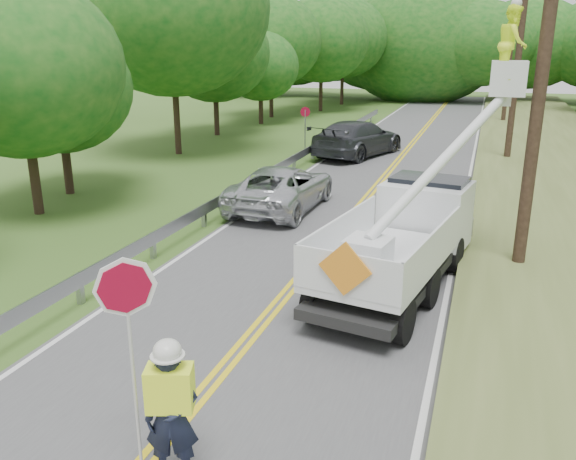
% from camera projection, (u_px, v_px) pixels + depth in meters
% --- Properties ---
extents(road, '(7.20, 96.00, 0.03)m').
position_uv_depth(road, '(361.00, 205.00, 20.59)').
color(road, '#4C4C4E').
rests_on(road, ground).
extents(guardrail, '(0.18, 48.00, 0.77)m').
position_uv_depth(guardrail, '(263.00, 177.00, 22.47)').
color(guardrail, '#94959C').
rests_on(guardrail, ground).
extents(utility_poles, '(1.60, 43.30, 10.00)m').
position_uv_depth(utility_poles, '(527.00, 49.00, 20.21)').
color(utility_poles, black).
rests_on(utility_poles, ground).
extents(treeline_left, '(10.67, 54.23, 11.38)m').
position_uv_depth(treeline_left, '(246.00, 39.00, 36.15)').
color(treeline_left, '#332319').
rests_on(treeline_left, ground).
extents(treeline_horizon, '(57.21, 14.43, 12.22)m').
position_uv_depth(treeline_horizon, '(481.00, 44.00, 56.01)').
color(treeline_horizon, '#104F16').
rests_on(treeline_horizon, ground).
extents(flagger, '(1.13, 0.66, 3.05)m').
position_uv_depth(flagger, '(170.00, 407.00, 7.28)').
color(flagger, '#191E33').
rests_on(flagger, road).
extents(bucket_truck, '(3.95, 6.52, 6.24)m').
position_uv_depth(bucket_truck, '(418.00, 220.00, 13.83)').
color(bucket_truck, black).
rests_on(bucket_truck, road).
extents(suv_silver, '(2.61, 5.43, 1.49)m').
position_uv_depth(suv_silver, '(282.00, 187.00, 19.92)').
color(suv_silver, silver).
rests_on(suv_silver, road).
extents(suv_darkgrey, '(4.22, 6.59, 1.78)m').
position_uv_depth(suv_darkgrey, '(358.00, 138.00, 29.47)').
color(suv_darkgrey, '#36383D').
rests_on(suv_darkgrey, road).
extents(stop_sign_permanent, '(0.51, 0.11, 2.42)m').
position_uv_depth(stop_sign_permanent, '(305.00, 123.00, 29.71)').
color(stop_sign_permanent, '#94959C').
rests_on(stop_sign_permanent, ground).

